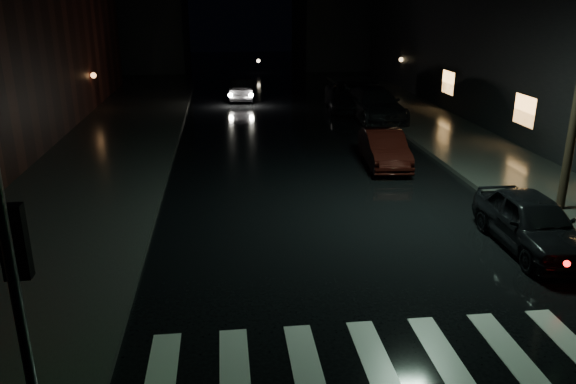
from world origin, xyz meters
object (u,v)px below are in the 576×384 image
object	(u,v)px
parked_car_a	(532,222)
parked_car_d	(350,96)
oncoming_car	(243,89)
parked_car_c	(375,104)
parked_car_b	(384,148)

from	to	relation	value
parked_car_a	parked_car_d	world-z (taller)	parked_car_d
parked_car_a	parked_car_d	bearing A→B (deg)	92.49
parked_car_d	oncoming_car	bearing A→B (deg)	151.51
parked_car_c	parked_car_d	bearing A→B (deg)	100.72
parked_car_c	oncoming_car	size ratio (longest dim) A/B	1.41
parked_car_a	parked_car_c	xyz separation A→B (m)	(0.22, 15.58, 0.11)
parked_car_a	parked_car_d	size ratio (longest dim) A/B	0.74
parked_car_c	parked_car_a	bearing A→B (deg)	-93.08
parked_car_c	parked_car_d	size ratio (longest dim) A/B	1.01
parked_car_c	parked_car_d	xyz separation A→B (m)	(-0.64, 2.77, -0.04)
parked_car_b	parked_car_d	size ratio (longest dim) A/B	0.72
parked_car_b	oncoming_car	bearing A→B (deg)	111.84
parked_car_b	parked_car_c	bearing A→B (deg)	82.10
oncoming_car	parked_car_a	bearing A→B (deg)	110.84
parked_car_b	oncoming_car	distance (m)	15.54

